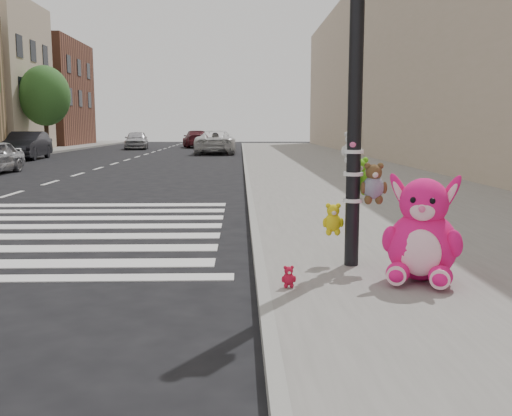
{
  "coord_description": "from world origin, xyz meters",
  "views": [
    {
      "loc": [
        1.32,
        -4.57,
        1.72
      ],
      "look_at": [
        1.51,
        2.19,
        0.75
      ],
      "focal_mm": 40.0,
      "sensor_mm": 36.0,
      "label": 1
    }
  ],
  "objects_px": {
    "signal_pole": "(357,126)",
    "pink_bunny": "(422,237)",
    "red_teddy": "(289,277)",
    "car_dark_far": "(27,146)",
    "car_white_near": "(216,142)"
  },
  "relations": [
    {
      "from": "signal_pole",
      "to": "car_dark_far",
      "type": "height_order",
      "value": "signal_pole"
    },
    {
      "from": "pink_bunny",
      "to": "red_teddy",
      "type": "bearing_deg",
      "value": -149.46
    },
    {
      "from": "red_teddy",
      "to": "signal_pole",
      "type": "bearing_deg",
      "value": 42.85
    },
    {
      "from": "pink_bunny",
      "to": "car_dark_far",
      "type": "height_order",
      "value": "car_dark_far"
    },
    {
      "from": "signal_pole",
      "to": "car_white_near",
      "type": "relative_size",
      "value": 0.76
    },
    {
      "from": "pink_bunny",
      "to": "car_dark_far",
      "type": "distance_m",
      "value": 27.72
    },
    {
      "from": "car_white_near",
      "to": "signal_pole",
      "type": "bearing_deg",
      "value": 95.56
    },
    {
      "from": "pink_bunny",
      "to": "car_dark_far",
      "type": "bearing_deg",
      "value": 139.73
    },
    {
      "from": "pink_bunny",
      "to": "signal_pole",
      "type": "bearing_deg",
      "value": 149.81
    },
    {
      "from": "red_teddy",
      "to": "car_dark_far",
      "type": "height_order",
      "value": "car_dark_far"
    },
    {
      "from": "signal_pole",
      "to": "pink_bunny",
      "type": "xyz_separation_m",
      "value": [
        0.56,
        -0.71,
        -1.13
      ]
    },
    {
      "from": "signal_pole",
      "to": "pink_bunny",
      "type": "height_order",
      "value": "signal_pole"
    },
    {
      "from": "pink_bunny",
      "to": "car_dark_far",
      "type": "relative_size",
      "value": 0.26
    },
    {
      "from": "red_teddy",
      "to": "pink_bunny",
      "type": "bearing_deg",
      "value": 3.38
    },
    {
      "from": "car_dark_far",
      "to": "red_teddy",
      "type": "bearing_deg",
      "value": -68.73
    }
  ]
}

